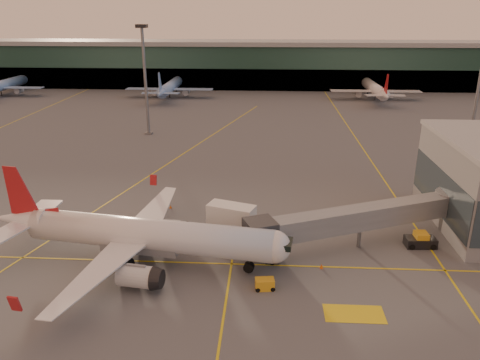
# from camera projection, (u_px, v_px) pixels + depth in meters

# --- Properties ---
(ground) EXTENTS (600.00, 600.00, 0.00)m
(ground) POSITION_uv_depth(u_px,v_px,m) (183.00, 286.00, 51.49)
(ground) COLOR #4C4F54
(ground) RESTS_ON ground
(taxi_markings) EXTENTS (100.12, 173.00, 0.01)m
(taxi_markings) POSITION_uv_depth(u_px,v_px,m) (185.00, 162.00, 93.64)
(taxi_markings) COLOR yellow
(taxi_markings) RESTS_ON ground
(terminal) EXTENTS (400.00, 20.00, 17.60)m
(terminal) POSITION_uv_depth(u_px,v_px,m) (246.00, 64.00, 181.51)
(terminal) COLOR #19382D
(terminal) RESTS_ON ground
(mast_west_near) EXTENTS (2.40, 2.40, 25.60)m
(mast_west_near) POSITION_uv_depth(u_px,v_px,m) (145.00, 72.00, 109.45)
(mast_west_near) COLOR slate
(mast_west_near) RESTS_ON ground
(mast_east_near) EXTENTS (2.40, 2.40, 25.60)m
(mast_east_near) POSITION_uv_depth(u_px,v_px,m) (480.00, 77.00, 101.49)
(mast_east_near) COLOR slate
(mast_east_near) RESTS_ON ground
(distant_aircraft_row) EXTENTS (350.00, 34.00, 13.00)m
(distant_aircraft_row) POSITION_uv_depth(u_px,v_px,m) (273.00, 98.00, 161.58)
(distant_aircraft_row) COLOR #7E9FD3
(distant_aircraft_row) RESTS_ON ground
(main_airplane) EXTENTS (36.55, 33.10, 11.05)m
(main_airplane) POSITION_uv_depth(u_px,v_px,m) (140.00, 235.00, 55.17)
(main_airplane) COLOR silver
(main_airplane) RESTS_ON ground
(jet_bridge) EXTENTS (30.07, 15.06, 5.59)m
(jet_bridge) POSITION_uv_depth(u_px,v_px,m) (371.00, 217.00, 59.26)
(jet_bridge) COLOR slate
(jet_bridge) RESTS_ON ground
(catering_truck) EXTENTS (6.66, 4.51, 4.76)m
(catering_truck) POSITION_uv_depth(u_px,v_px,m) (232.00, 220.00, 61.29)
(catering_truck) COLOR red
(catering_truck) RESTS_ON ground
(gpu_cart) EXTENTS (2.24, 1.53, 1.22)m
(gpu_cart) POSITION_uv_depth(u_px,v_px,m) (265.00, 284.00, 50.68)
(gpu_cart) COLOR gold
(gpu_cart) RESTS_ON ground
(pushback_tug) EXTENTS (3.89, 2.24, 1.96)m
(pushback_tug) POSITION_uv_depth(u_px,v_px,m) (421.00, 241.00, 59.79)
(pushback_tug) COLOR black
(pushback_tug) RESTS_ON ground
(cone_nose) EXTENTS (0.42, 0.42, 0.53)m
(cone_nose) POSITION_uv_depth(u_px,v_px,m) (322.00, 266.00, 54.92)
(cone_nose) COLOR #EB5B0C
(cone_nose) RESTS_ON ground
(cone_wing_left) EXTENTS (0.39, 0.39, 0.49)m
(cone_wing_left) POSITION_uv_depth(u_px,v_px,m) (171.00, 207.00, 71.59)
(cone_wing_left) COLOR #EB5B0C
(cone_wing_left) RESTS_ON ground
(cone_fwd) EXTENTS (0.42, 0.42, 0.54)m
(cone_fwd) POSITION_uv_depth(u_px,v_px,m) (260.00, 285.00, 51.07)
(cone_fwd) COLOR #EB5B0C
(cone_fwd) RESTS_ON ground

